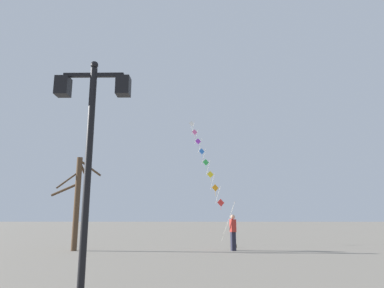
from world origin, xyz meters
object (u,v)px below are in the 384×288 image
at_px(kite_train, 206,164).
at_px(kite_flyer, 233,231).
at_px(twin_lantern_lamp_post, 90,129).
at_px(bare_tree, 77,199).

xyz_separation_m(kite_train, kite_flyer, (1.09, -6.68, -4.35)).
bearing_deg(twin_lantern_lamp_post, kite_flyer, 69.65).
distance_m(kite_train, kite_flyer, 8.05).
height_order(twin_lantern_lamp_post, bare_tree, twin_lantern_lamp_post).
xyz_separation_m(kite_flyer, bare_tree, (-7.72, -0.13, 1.57)).
bearing_deg(bare_tree, twin_lantern_lamp_post, -70.07).
height_order(kite_flyer, bare_tree, bare_tree).
relative_size(twin_lantern_lamp_post, kite_flyer, 2.84).
bearing_deg(twin_lantern_lamp_post, bare_tree, 109.93).
bearing_deg(bare_tree, kite_train, 45.74).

